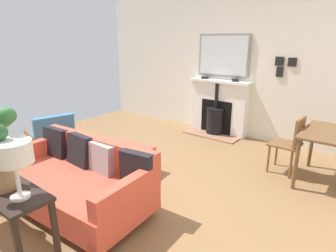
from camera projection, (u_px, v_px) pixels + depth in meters
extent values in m
cube|color=olive|center=(128.00, 184.00, 3.81)|extent=(5.78, 6.37, 0.01)
cube|color=silver|center=(230.00, 65.00, 5.57)|extent=(0.12, 6.37, 2.80)
cube|color=#93664C|center=(210.00, 135.00, 5.71)|extent=(0.38, 1.14, 0.03)
cube|color=white|center=(219.00, 108.00, 5.78)|extent=(0.20, 1.20, 1.06)
cube|color=black|center=(216.00, 116.00, 5.76)|extent=(0.06, 0.68, 0.68)
cylinder|color=black|center=(215.00, 121.00, 5.76)|extent=(0.36, 0.36, 0.51)
cylinder|color=black|center=(216.00, 108.00, 5.68)|extent=(0.38, 0.38, 0.02)
cylinder|color=black|center=(217.00, 96.00, 5.60)|extent=(0.07, 0.07, 0.50)
cube|color=white|center=(220.00, 81.00, 5.59)|extent=(0.25, 1.28, 0.05)
cube|color=gray|center=(223.00, 56.00, 5.52)|extent=(0.04, 1.09, 0.83)
cube|color=silver|center=(223.00, 56.00, 5.51)|extent=(0.01, 1.01, 0.75)
cylinder|color=black|center=(205.00, 78.00, 5.79)|extent=(0.15, 0.15, 0.04)
torus|color=black|center=(205.00, 77.00, 5.79)|extent=(0.15, 0.15, 0.01)
cylinder|color=black|center=(235.00, 80.00, 5.39)|extent=(0.13, 0.13, 0.05)
torus|color=black|center=(235.00, 79.00, 5.38)|extent=(0.14, 0.14, 0.01)
cylinder|color=#B2B2B7|center=(8.00, 198.00, 3.37)|extent=(0.04, 0.04, 0.10)
cylinder|color=#B2B2B7|center=(96.00, 250.00, 2.54)|extent=(0.04, 0.04, 0.10)
cylinder|color=#B2B2B7|center=(60.00, 175.00, 3.95)|extent=(0.04, 0.04, 0.10)
cylinder|color=#B2B2B7|center=(146.00, 211.00, 3.12)|extent=(0.04, 0.04, 0.10)
cube|color=#D14C38|center=(73.00, 189.00, 3.19)|extent=(1.04, 1.88, 0.30)
cube|color=#D14C38|center=(97.00, 151.00, 3.40)|extent=(0.26, 1.82, 0.36)
cube|color=#D14C38|center=(28.00, 152.00, 3.57)|extent=(0.88, 0.18, 0.22)
cube|color=#D14C38|center=(127.00, 191.00, 2.65)|extent=(0.88, 0.18, 0.22)
cube|color=black|center=(55.00, 143.00, 3.70)|extent=(0.19, 0.40, 0.40)
cube|color=black|center=(80.00, 151.00, 3.43)|extent=(0.18, 0.40, 0.40)
cube|color=#99999E|center=(102.00, 159.00, 3.23)|extent=(0.15, 0.36, 0.36)
cube|color=black|center=(137.00, 169.00, 2.94)|extent=(0.17, 0.39, 0.38)
cylinder|color=#B2B2B7|center=(98.00, 169.00, 4.16)|extent=(0.04, 0.04, 0.09)
cylinder|color=#B2B2B7|center=(132.00, 180.00, 3.83)|extent=(0.04, 0.04, 0.09)
cylinder|color=#B2B2B7|center=(117.00, 159.00, 4.51)|extent=(0.04, 0.04, 0.09)
cylinder|color=#B2B2B7|center=(150.00, 168.00, 4.18)|extent=(0.04, 0.04, 0.09)
cube|color=#D14C38|center=(123.00, 156.00, 4.11)|extent=(0.61, 0.86, 0.30)
cube|color=brown|center=(64.00, 141.00, 4.92)|extent=(0.05, 0.05, 0.36)
cube|color=brown|center=(32.00, 148.00, 4.61)|extent=(0.05, 0.05, 0.36)
cube|color=brown|center=(73.00, 149.00, 4.56)|extent=(0.05, 0.05, 0.36)
cube|color=brown|center=(40.00, 157.00, 4.26)|extent=(0.05, 0.05, 0.36)
cube|color=teal|center=(51.00, 137.00, 4.53)|extent=(0.72, 0.69, 0.08)
cube|color=teal|center=(54.00, 127.00, 4.27)|extent=(0.61, 0.27, 0.37)
cube|color=brown|center=(70.00, 128.00, 4.69)|extent=(0.17, 0.53, 0.04)
cube|color=brown|center=(29.00, 136.00, 4.31)|extent=(0.17, 0.53, 0.04)
cube|color=black|center=(57.00, 241.00, 2.21)|extent=(0.04, 0.04, 0.72)
cylinder|color=white|center=(21.00, 196.00, 2.09)|extent=(0.14, 0.14, 0.02)
cylinder|color=white|center=(18.00, 180.00, 2.04)|extent=(0.03, 0.03, 0.26)
cylinder|color=silver|center=(13.00, 153.00, 1.98)|extent=(0.27, 0.27, 0.17)
cylinder|color=#99704C|center=(2.00, 177.00, 2.20)|extent=(0.21, 0.21, 0.20)
sphere|color=#2D6633|center=(7.00, 115.00, 2.07)|extent=(0.13, 0.13, 0.13)
sphere|color=#387A3D|center=(2.00, 118.00, 2.26)|extent=(0.17, 0.17, 0.17)
cylinder|color=brown|center=(311.00, 145.00, 4.24)|extent=(0.05, 0.05, 0.70)
cylinder|color=brown|center=(296.00, 164.00, 3.59)|extent=(0.05, 0.05, 0.70)
cylinder|color=brown|center=(276.00, 152.00, 4.33)|extent=(0.03, 0.03, 0.43)
cylinder|color=brown|center=(268.00, 159.00, 4.10)|extent=(0.03, 0.03, 0.43)
cylinder|color=brown|center=(298.00, 158.00, 4.13)|extent=(0.03, 0.03, 0.43)
cylinder|color=brown|center=(291.00, 165.00, 3.90)|extent=(0.03, 0.03, 0.43)
cube|color=brown|center=(285.00, 144.00, 4.05)|extent=(0.42, 0.42, 0.02)
cube|color=brown|center=(299.00, 132.00, 3.88)|extent=(0.36, 0.05, 0.41)
cube|color=black|center=(280.00, 61.00, 4.91)|extent=(0.02, 0.15, 0.15)
cube|color=black|center=(292.00, 62.00, 4.78)|extent=(0.02, 0.14, 0.15)
cube|color=black|center=(280.00, 72.00, 4.95)|extent=(0.02, 0.12, 0.18)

